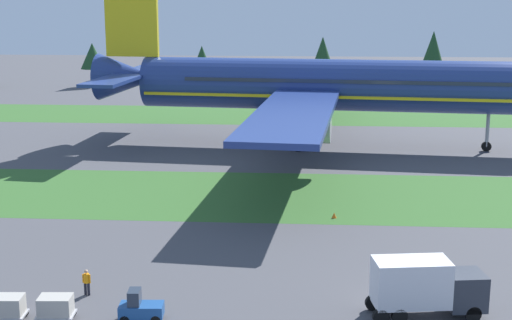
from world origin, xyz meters
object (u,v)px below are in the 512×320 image
at_px(airliner, 321,84).
at_px(ground_crew_loader, 404,277).
at_px(taxiway_marker_1, 334,215).
at_px(cargo_dolly_lead, 56,306).
at_px(catering_truck, 426,285).
at_px(cargo_dolly_second, 7,306).
at_px(ground_crew_marshaller, 87,281).
at_px(baggage_tug, 140,308).

xyz_separation_m(airliner, ground_crew_loader, (4.69, -46.82, -6.95)).
height_order(airliner, taxiway_marker_1, airliner).
bearing_deg(cargo_dolly_lead, catering_truck, 92.07).
distance_m(cargo_dolly_second, ground_crew_marshaller, 5.45).
xyz_separation_m(baggage_tug, cargo_dolly_second, (-7.91, -0.51, 0.10)).
bearing_deg(ground_crew_loader, airliner, 99.43).
height_order(cargo_dolly_lead, ground_crew_marshaller, ground_crew_marshaller).
relative_size(airliner, taxiway_marker_1, 155.19).
bearing_deg(taxiway_marker_1, airliner, 91.32).
distance_m(catering_truck, ground_crew_marshaller, 21.40).
height_order(airliner, baggage_tug, airliner).
bearing_deg(cargo_dolly_second, taxiway_marker_1, 133.68).
height_order(cargo_dolly_lead, taxiway_marker_1, cargo_dolly_lead).
bearing_deg(baggage_tug, cargo_dolly_second, -90.00).
xyz_separation_m(baggage_tug, ground_crew_marshaller, (-4.29, 3.56, 0.13)).
xyz_separation_m(cargo_dolly_lead, catering_truck, (22.03, 2.23, 1.03)).
bearing_deg(catering_truck, taxiway_marker_1, -174.70).
relative_size(cargo_dolly_lead, ground_crew_loader, 1.32).
xyz_separation_m(ground_crew_loader, taxiway_marker_1, (-3.98, 15.82, -0.71)).
height_order(baggage_tug, taxiway_marker_1, baggage_tug).
xyz_separation_m(cargo_dolly_second, ground_crew_loader, (24.18, 6.15, 0.03)).
height_order(ground_crew_marshaller, ground_crew_loader, same).
bearing_deg(baggage_tug, taxiway_marker_1, 146.47).
height_order(catering_truck, taxiway_marker_1, catering_truck).
bearing_deg(catering_truck, airliner, 177.85).
relative_size(cargo_dolly_lead, ground_crew_marshaller, 1.32).
height_order(airliner, ground_crew_loader, airliner).
distance_m(baggage_tug, ground_crew_loader, 17.22).
bearing_deg(baggage_tug, ground_crew_marshaller, -133.40).
relative_size(baggage_tug, cargo_dolly_second, 1.17).
bearing_deg(baggage_tug, cargo_dolly_lead, -90.00).
bearing_deg(taxiway_marker_1, ground_crew_marshaller, -132.82).
height_order(baggage_tug, ground_crew_loader, baggage_tug).
bearing_deg(cargo_dolly_lead, ground_crew_marshaller, 165.75).
height_order(catering_truck, ground_crew_loader, catering_truck).
height_order(cargo_dolly_second, taxiway_marker_1, cargo_dolly_second).
relative_size(baggage_tug, ground_crew_loader, 1.54).
height_order(cargo_dolly_second, ground_crew_loader, ground_crew_loader).
relative_size(cargo_dolly_second, ground_crew_loader, 1.32).
bearing_deg(taxiway_marker_1, ground_crew_loader, -75.87).
distance_m(cargo_dolly_lead, taxiway_marker_1, 27.83).
relative_size(cargo_dolly_second, taxiway_marker_1, 4.93).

